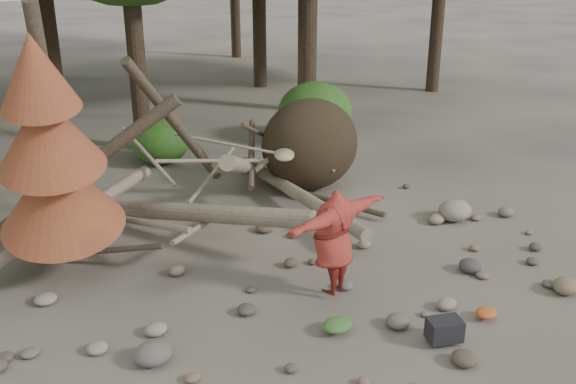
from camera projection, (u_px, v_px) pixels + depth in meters
ground at (358, 307)px, 9.47m from camera, size 120.00×120.00×0.00m
deadfall_pile at (291, 152)px, 13.41m from camera, size 8.55×5.24×3.30m
dead_conifer at (51, 155)px, 9.43m from camera, size 2.06×2.16×4.35m
bush_mid at (160, 141)px, 15.49m from camera, size 1.40×1.40×1.12m
bush_right at (315, 112)px, 17.20m from camera, size 2.00×2.00×1.60m
frisbee_thrower at (334, 242)px, 9.45m from camera, size 2.27×0.78×2.51m
backpack at (444, 333)px, 8.56m from camera, size 0.53×0.46×0.30m
cloth_green at (337, 328)px, 8.81m from camera, size 0.43×0.36×0.16m
cloth_orange at (486, 316)px, 9.14m from camera, size 0.34×0.28×0.12m
boulder_front_right at (566, 286)px, 9.80m from camera, size 0.42×0.38×0.25m
boulder_mid_right at (455, 210)px, 12.39m from camera, size 0.67×0.60×0.40m
boulder_mid_left at (153, 353)px, 8.15m from camera, size 0.50×0.45×0.30m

